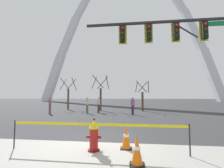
# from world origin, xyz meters

# --- Properties ---
(ground_plane) EXTENTS (240.00, 240.00, 0.00)m
(ground_plane) POSITION_xyz_m (0.00, 0.00, 0.00)
(ground_plane) COLOR #333335
(fire_hydrant) EXTENTS (0.46, 0.48, 0.99)m
(fire_hydrant) POSITION_xyz_m (0.27, -0.90, 0.47)
(fire_hydrant) COLOR #5E0F0D
(fire_hydrant) RESTS_ON ground
(caution_tape_barrier) EXTENTS (5.41, 0.11, 0.90)m
(caution_tape_barrier) POSITION_xyz_m (0.35, -0.99, 0.62)
(caution_tape_barrier) COLOR #232326
(caution_tape_barrier) RESTS_ON ground
(traffic_cone_by_hydrant) EXTENTS (0.36, 0.36, 0.73)m
(traffic_cone_by_hydrant) POSITION_xyz_m (1.25, -0.57, 0.36)
(traffic_cone_by_hydrant) COLOR black
(traffic_cone_by_hydrant) RESTS_ON ground
(traffic_cone_mid_sidewalk) EXTENTS (0.36, 0.36, 0.73)m
(traffic_cone_mid_sidewalk) POSITION_xyz_m (1.56, -1.79, 0.36)
(traffic_cone_mid_sidewalk) COLOR black
(traffic_cone_mid_sidewalk) RESTS_ON ground
(traffic_signal_gantry) EXTENTS (7.82, 0.44, 6.00)m
(traffic_signal_gantry) POSITION_xyz_m (4.17, 2.76, 4.40)
(traffic_signal_gantry) COLOR #232326
(traffic_signal_gantry) RESTS_ON ground
(monument_arch) EXTENTS (61.34, 2.50, 51.03)m
(monument_arch) POSITION_xyz_m (-0.00, 49.65, 22.63)
(monument_arch) COLOR silver
(monument_arch) RESTS_ON ground
(tree_far_left) EXTENTS (1.87, 1.88, 4.05)m
(tree_far_left) POSITION_xyz_m (-6.86, 14.55, 1.80)
(tree_far_left) COLOR brown
(tree_far_left) RESTS_ON ground
(tree_left_mid) EXTENTS (1.93, 1.94, 4.19)m
(tree_left_mid) POSITION_xyz_m (-2.38, 13.47, 1.86)
(tree_left_mid) COLOR brown
(tree_left_mid) RESTS_ON ground
(tree_center_left) EXTENTS (1.60, 1.61, 3.44)m
(tree_center_left) POSITION_xyz_m (2.55, 13.24, 1.53)
(tree_center_left) COLOR brown
(tree_center_left) RESTS_ON ground
(pedestrian_walking_left) EXTENTS (0.36, 0.39, 1.59)m
(pedestrian_walking_left) POSITION_xyz_m (1.43, 9.31, 0.82)
(pedestrian_walking_left) COLOR #232847
(pedestrian_walking_left) RESTS_ON ground
(pedestrian_standing_center) EXTENTS (0.30, 0.39, 1.59)m
(pedestrian_standing_center) POSITION_xyz_m (-6.52, 9.22, 0.82)
(pedestrian_standing_center) COLOR brown
(pedestrian_standing_center) RESTS_ON ground
(pedestrian_walking_right) EXTENTS (0.30, 0.39, 1.59)m
(pedestrian_walking_right) POSITION_xyz_m (-2.02, 10.64, 0.82)
(pedestrian_walking_right) COLOR #38383D
(pedestrian_walking_right) RESTS_ON ground
(pedestrian_near_trees) EXTENTS (0.35, 0.39, 1.59)m
(pedestrian_near_trees) POSITION_xyz_m (-3.04, 10.02, 0.82)
(pedestrian_near_trees) COLOR brown
(pedestrian_near_trees) RESTS_ON ground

